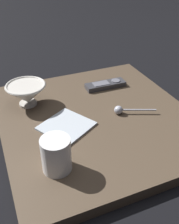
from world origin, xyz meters
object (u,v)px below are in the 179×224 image
(tv_remote_near, at_px, (106,85))
(folded_napkin, at_px, (66,126))
(cereal_bowl, at_px, (27,93))
(coffee_mug, at_px, (56,155))
(teaspoon, at_px, (122,110))

(tv_remote_near, xyz_separation_m, folded_napkin, (0.18, -0.22, -0.01))
(cereal_bowl, distance_m, tv_remote_near, 0.30)
(tv_remote_near, bearing_deg, cereal_bowl, -88.32)
(coffee_mug, bearing_deg, teaspoon, 120.02)
(coffee_mug, bearing_deg, tv_remote_near, 138.75)
(tv_remote_near, distance_m, folded_napkin, 0.29)
(coffee_mug, xyz_separation_m, teaspoon, (-0.15, 0.27, -0.03))
(coffee_mug, distance_m, folded_napkin, 0.18)
(cereal_bowl, distance_m, coffee_mug, 0.33)
(teaspoon, bearing_deg, tv_remote_near, 170.61)
(cereal_bowl, height_order, folded_napkin, cereal_bowl)
(teaspoon, distance_m, folded_napkin, 0.19)
(cereal_bowl, height_order, coffee_mug, coffee_mug)
(teaspoon, distance_m, tv_remote_near, 0.19)
(coffee_mug, bearing_deg, cereal_bowl, -179.02)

